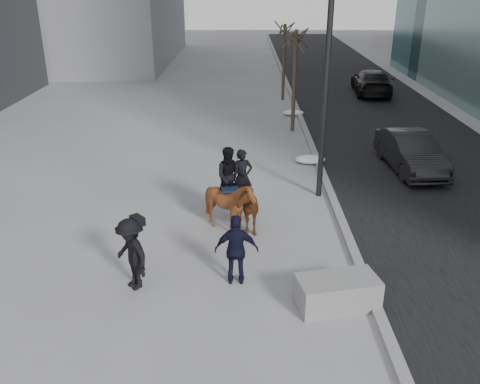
{
  "coord_description": "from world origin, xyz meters",
  "views": [
    {
      "loc": [
        0.08,
        -11.07,
        6.75
      ],
      "look_at": [
        0.0,
        1.2,
        1.5
      ],
      "focal_mm": 38.0,
      "sensor_mm": 36.0,
      "label": 1
    }
  ],
  "objects_px": {
    "planter": "(337,292)",
    "mounted_right": "(230,199)",
    "mounted_left": "(242,200)",
    "car_near": "(411,152)"
  },
  "relations": [
    {
      "from": "mounted_left",
      "to": "mounted_right",
      "type": "height_order",
      "value": "mounted_right"
    },
    {
      "from": "mounted_left",
      "to": "mounted_right",
      "type": "bearing_deg",
      "value": -151.37
    },
    {
      "from": "planter",
      "to": "mounted_right",
      "type": "relative_size",
      "value": 0.72
    },
    {
      "from": "planter",
      "to": "mounted_left",
      "type": "height_order",
      "value": "mounted_left"
    },
    {
      "from": "planter",
      "to": "mounted_left",
      "type": "distance_m",
      "value": 4.38
    },
    {
      "from": "planter",
      "to": "mounted_right",
      "type": "xyz_separation_m",
      "value": [
        -2.44,
        3.62,
        0.63
      ]
    },
    {
      "from": "car_near",
      "to": "mounted_left",
      "type": "bearing_deg",
      "value": -146.39
    },
    {
      "from": "car_near",
      "to": "mounted_right",
      "type": "height_order",
      "value": "mounted_right"
    },
    {
      "from": "mounted_left",
      "to": "mounted_right",
      "type": "xyz_separation_m",
      "value": [
        -0.35,
        -0.19,
        0.12
      ]
    },
    {
      "from": "car_near",
      "to": "mounted_left",
      "type": "xyz_separation_m",
      "value": [
        -6.26,
        -4.8,
        0.16
      ]
    }
  ]
}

